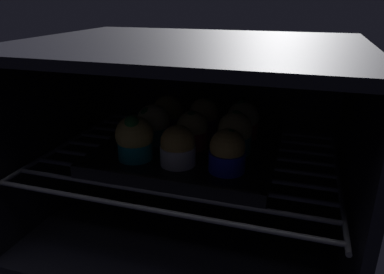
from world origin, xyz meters
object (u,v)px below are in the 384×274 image
muffin_row2_col0 (168,114)px  baking_tray (192,149)px  muffin_row2_col1 (204,117)px  muffin_row0_col1 (176,147)px  muffin_row0_col0 (135,139)px  muffin_row1_col0 (153,125)px  muffin_row1_col2 (235,134)px  muffin_row2_col2 (243,121)px  muffin_row1_col1 (194,131)px  muffin_row0_col2 (227,152)px

muffin_row2_col0 → baking_tray: bearing=-45.8°
muffin_row2_col1 → baking_tray: bearing=-91.4°
muffin_row0_col1 → muffin_row2_col0: size_ratio=0.95×
baking_tray → muffin_row0_col1: muffin_row0_col1 is taller
muffin_row2_col1 → muffin_row2_col0: bearing=177.8°
muffin_row0_col0 → muffin_row1_col0: bearing=90.1°
muffin_row1_col2 → baking_tray: bearing=179.5°
muffin_row1_col2 → muffin_row2_col2: 8.27cm
baking_tray → muffin_row0_col1: size_ratio=4.55×
muffin_row2_col0 → muffin_row2_col2: size_ratio=0.95×
baking_tray → muffin_row1_col0: bearing=178.8°
muffin_row0_col1 → muffin_row2_col2: (8.70, 16.34, 0.34)cm
muffin_row2_col0 → muffin_row0_col1: bearing=-64.6°
muffin_row2_col2 → muffin_row1_col1: bearing=-135.3°
muffin_row0_col0 → muffin_row1_col1: muffin_row0_col0 is taller
muffin_row0_col0 → muffin_row1_col2: (16.46, 8.15, -0.12)cm
muffin_row1_col1 → muffin_row2_col1: size_ratio=0.96×
muffin_row0_col2 → muffin_row1_col0: size_ratio=0.96×
muffin_row1_col1 → muffin_row2_col2: (8.11, 8.02, 0.23)cm
baking_tray → muffin_row0_col0: 12.36cm
muffin_row0_col2 → muffin_row2_col1: bearing=117.7°
baking_tray → muffin_row0_col2: bearing=-42.9°
baking_tray → muffin_row0_col0: muffin_row0_col0 is taller
muffin_row1_col0 → muffin_row2_col2: size_ratio=0.98×
muffin_row0_col1 → muffin_row2_col1: size_ratio=0.94×
muffin_row2_col0 → muffin_row1_col2: bearing=-27.2°
baking_tray → muffin_row2_col1: size_ratio=4.28×
muffin_row2_col1 → muffin_row1_col1: bearing=-89.6°
muffin_row0_col0 → muffin_row2_col2: muffin_row0_col0 is taller
muffin_row0_col0 → muffin_row1_col2: bearing=26.3°
muffin_row1_col1 → muffin_row1_col0: bearing=-179.9°
muffin_row0_col2 → muffin_row2_col0: (-16.88, 16.51, -0.05)cm
muffin_row0_col1 → baking_tray: bearing=87.7°
muffin_row1_col0 → muffin_row0_col2: bearing=-26.1°
muffin_row0_col1 → muffin_row2_col0: muffin_row2_col0 is taller
muffin_row0_col1 → muffin_row2_col1: 16.25cm
muffin_row0_col1 → muffin_row2_col1: bearing=88.1°
muffin_row1_col2 → muffin_row2_col1: (-8.15, 8.17, -0.15)cm
muffin_row0_col2 → muffin_row1_col2: (-0.34, 8.00, 0.28)cm
muffin_row0_col1 → muffin_row1_col2: 11.86cm
muffin_row0_col0 → muffin_row2_col1: (8.31, 16.33, -0.27)cm
baking_tray → muffin_row1_col2: 9.37cm
muffin_row0_col1 → muffin_row1_col2: size_ratio=0.88×
muffin_row1_col1 → muffin_row2_col0: 11.80cm
muffin_row2_col0 → muffin_row2_col1: muffin_row2_col1 is taller
muffin_row1_col2 → muffin_row2_col0: bearing=152.8°
muffin_row1_col1 → muffin_row2_col2: muffin_row2_col2 is taller
baking_tray → muffin_row2_col0: size_ratio=4.34×
muffin_row0_col2 → muffin_row1_col1: 11.81cm
muffin_row0_col1 → muffin_row0_col2: 9.02cm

